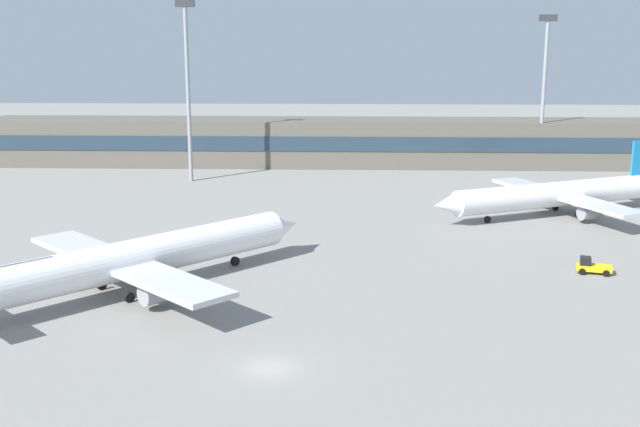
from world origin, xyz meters
TOP-DOWN VIEW (x-y plane):
  - ground_plane at (0.00, 40.00)m, footprint 400.00×400.00m
  - terminal_building at (0.00, 96.49)m, footprint 129.53×12.13m
  - airplane_near at (-15.11, 17.97)m, footprint 32.88×33.90m
  - airplane_mid at (35.20, 53.13)m, footprint 37.38×26.97m
  - baggage_tug_yellow at (31.90, 25.40)m, footprint 3.85×2.49m
  - floodlight_tower_west at (-21.55, 78.19)m, footprint 3.20×0.80m
  - floodlight_tower_east at (42.03, 91.27)m, footprint 3.20×0.80m

SIDE VIEW (x-z plane):
  - ground_plane at x=0.00m, z-range 0.00..0.00m
  - baggage_tug_yellow at x=31.90m, z-range -0.08..1.67m
  - airplane_mid at x=35.20m, z-range -1.93..7.95m
  - airplane_near at x=-15.11m, z-range -2.11..8.69m
  - terminal_building at x=0.00m, z-range 0.00..9.00m
  - floodlight_tower_east at x=42.03m, z-range 2.06..30.71m
  - floodlight_tower_west at x=-21.55m, z-range 2.09..32.82m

